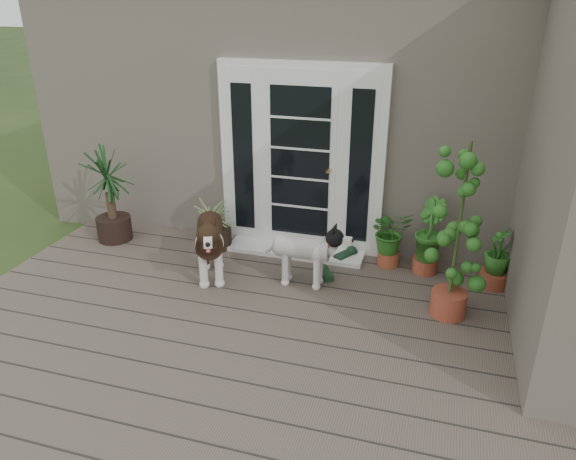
# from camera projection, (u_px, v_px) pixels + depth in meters

# --- Properties ---
(deck) EXTENTS (6.20, 4.60, 0.12)m
(deck) POSITION_uv_depth(u_px,v_px,m) (254.00, 362.00, 4.53)
(deck) COLOR #6B5B4C
(deck) RESTS_ON ground
(house_main) EXTENTS (7.40, 4.00, 3.10)m
(house_main) POSITION_uv_depth(u_px,v_px,m) (352.00, 97.00, 7.65)
(house_main) COLOR #665E54
(house_main) RESTS_ON ground
(door_unit) EXTENTS (1.90, 0.14, 2.15)m
(door_unit) POSITION_uv_depth(u_px,v_px,m) (301.00, 160.00, 6.05)
(door_unit) COLOR white
(door_unit) RESTS_ON deck
(door_step) EXTENTS (1.60, 0.40, 0.05)m
(door_step) POSITION_uv_depth(u_px,v_px,m) (296.00, 250.00, 6.30)
(door_step) COLOR white
(door_step) RESTS_ON deck
(brindle_dog) EXTENTS (0.70, 0.96, 0.74)m
(brindle_dog) POSITION_uv_depth(u_px,v_px,m) (210.00, 246.00, 5.61)
(brindle_dog) COLOR #311D11
(brindle_dog) RESTS_ON deck
(white_dog) EXTENTS (0.74, 0.33, 0.61)m
(white_dog) POSITION_uv_depth(u_px,v_px,m) (303.00, 258.00, 5.51)
(white_dog) COLOR white
(white_dog) RESTS_ON deck
(spider_plant) EXTENTS (0.75, 0.75, 0.67)m
(spider_plant) POSITION_uv_depth(u_px,v_px,m) (215.00, 221.00, 6.32)
(spider_plant) COLOR #7FA264
(spider_plant) RESTS_ON deck
(yucca) EXTENTS (0.97, 0.97, 1.15)m
(yucca) POSITION_uv_depth(u_px,v_px,m) (110.00, 195.00, 6.43)
(yucca) COLOR black
(yucca) RESTS_ON deck
(herb_a) EXTENTS (0.62, 0.62, 0.58)m
(herb_a) POSITION_uv_depth(u_px,v_px,m) (390.00, 241.00, 5.91)
(herb_a) COLOR #2E641C
(herb_a) RESTS_ON deck
(herb_b) EXTENTS (0.51, 0.51, 0.62)m
(herb_b) POSITION_uv_depth(u_px,v_px,m) (427.00, 246.00, 5.76)
(herb_b) COLOR #1A5B1E
(herb_b) RESTS_ON deck
(herb_c) EXTENTS (0.37, 0.37, 0.51)m
(herb_c) POSITION_uv_depth(u_px,v_px,m) (496.00, 264.00, 5.50)
(herb_c) COLOR #2F661D
(herb_c) RESTS_ON deck
(sapling) EXTENTS (0.57, 0.57, 1.75)m
(sapling) POSITION_uv_depth(u_px,v_px,m) (458.00, 231.00, 4.75)
(sapling) COLOR #25641C
(sapling) RESTS_ON deck
(clog_left) EXTENTS (0.26, 0.32, 0.09)m
(clog_left) POSITION_uv_depth(u_px,v_px,m) (326.00, 273.00, 5.75)
(clog_left) COLOR #14331A
(clog_left) RESTS_ON deck
(clog_right) EXTENTS (0.31, 0.38, 0.10)m
(clog_right) POSITION_uv_depth(u_px,v_px,m) (346.00, 255.00, 6.14)
(clog_right) COLOR black
(clog_right) RESTS_ON deck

